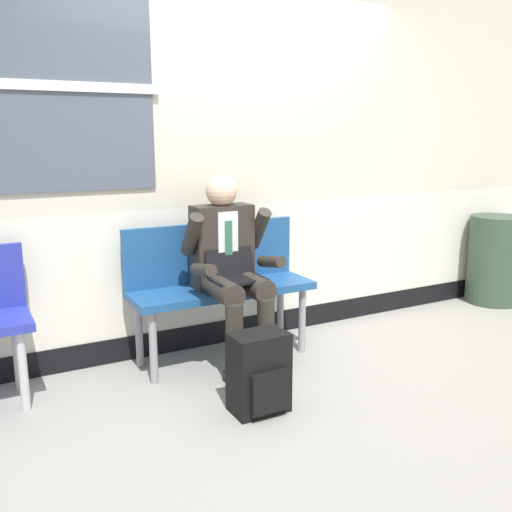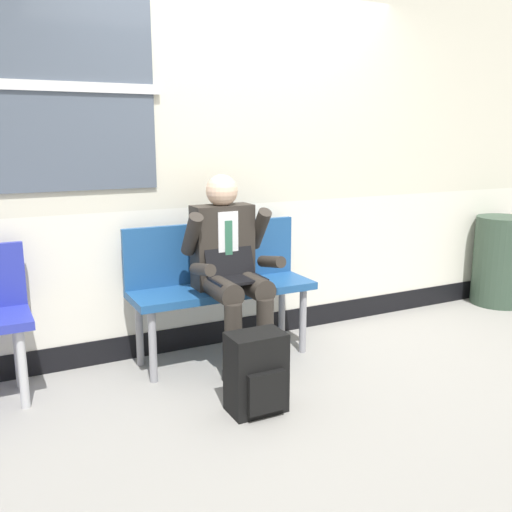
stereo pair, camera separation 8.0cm
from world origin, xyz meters
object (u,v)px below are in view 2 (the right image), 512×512
object	(u,v)px
person_seated	(231,266)
backpack	(257,374)
bench_with_person	(219,278)
trash_bin	(501,261)

from	to	relation	value
person_seated	backpack	distance (m)	0.81
bench_with_person	trash_bin	xyz separation A→B (m)	(2.77, -0.02, -0.16)
person_seated	backpack	world-z (taller)	person_seated
bench_with_person	person_seated	size ratio (longest dim) A/B	0.99
bench_with_person	person_seated	distance (m)	0.24
bench_with_person	trash_bin	distance (m)	2.77
person_seated	trash_bin	distance (m)	2.79
backpack	bench_with_person	bearing A→B (deg)	80.36
backpack	trash_bin	size ratio (longest dim) A/B	0.57
person_seated	backpack	xyz separation A→B (m)	(-0.15, -0.66, -0.46)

